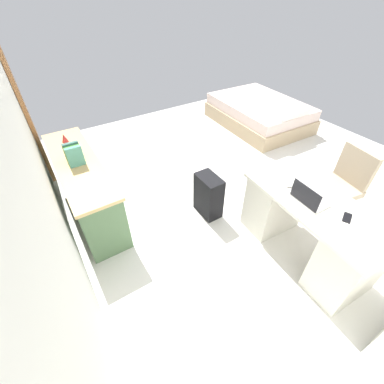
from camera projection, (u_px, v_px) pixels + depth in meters
The scene contains 13 objects.
ground_plane at pixel (236, 179), 3.98m from camera, with size 5.89×5.89×0.00m, color silver.
wall_back at pixel (28, 155), 2.16m from camera, with size 4.89×0.10×2.52m, color silver.
door_wooden at pixel (24, 106), 3.57m from camera, with size 0.88×0.05×2.04m, color #936038.
desk at pixel (308, 228), 2.70m from camera, with size 1.48×0.76×0.76m.
office_chair at pixel (337, 190), 3.13m from camera, with size 0.53×0.53×0.94m.
credenza at pixel (85, 187), 3.23m from camera, with size 1.80×0.48×0.76m.
bed at pixel (259, 113), 5.27m from camera, with size 1.96×1.48×0.58m.
suitcase_black at pixel (208, 196), 3.25m from camera, with size 0.36×0.22×0.57m, color black.
laptop at pixel (308, 198), 2.43m from camera, with size 0.32×0.24×0.21m.
computer_mouse at pixel (290, 185), 2.64m from camera, with size 0.06×0.10×0.03m, color white.
cell_phone_near_laptop at pixel (347, 218), 2.30m from camera, with size 0.07×0.14×0.01m, color black.
book_row at pixel (74, 154), 2.92m from camera, with size 0.24×0.17×0.23m.
figurine_small at pixel (64, 138), 3.30m from camera, with size 0.08×0.08×0.11m, color red.
Camera 1 is at (-2.30, 2.27, 2.42)m, focal length 24.26 mm.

